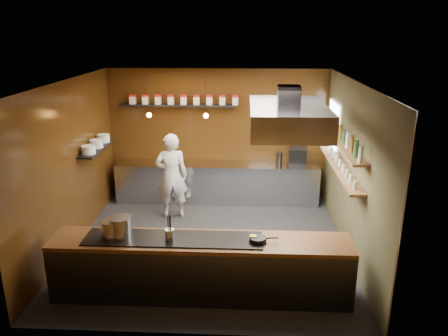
# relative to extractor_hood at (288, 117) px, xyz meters

# --- Properties ---
(floor) EXTENTS (5.00, 5.00, 0.00)m
(floor) POSITION_rel_extractor_hood_xyz_m (-1.30, 0.40, -2.51)
(floor) COLOR black
(floor) RESTS_ON ground
(back_wall) EXTENTS (5.00, 0.00, 5.00)m
(back_wall) POSITION_rel_extractor_hood_xyz_m (-1.30, 2.90, -1.01)
(back_wall) COLOR #321A09
(back_wall) RESTS_ON ground
(left_wall) EXTENTS (0.00, 5.00, 5.00)m
(left_wall) POSITION_rel_extractor_hood_xyz_m (-3.80, 0.40, -1.01)
(left_wall) COLOR #321A09
(left_wall) RESTS_ON ground
(right_wall) EXTENTS (0.00, 5.00, 5.00)m
(right_wall) POSITION_rel_extractor_hood_xyz_m (1.20, 0.40, -1.01)
(right_wall) COLOR #484329
(right_wall) RESTS_ON ground
(ceiling) EXTENTS (5.00, 5.00, 0.00)m
(ceiling) POSITION_rel_extractor_hood_xyz_m (-1.30, 0.40, 0.49)
(ceiling) COLOR silver
(ceiling) RESTS_ON back_wall
(window_pane) EXTENTS (0.00, 1.00, 1.00)m
(window_pane) POSITION_rel_extractor_hood_xyz_m (1.15, 2.10, -0.61)
(window_pane) COLOR white
(window_pane) RESTS_ON right_wall
(prep_counter) EXTENTS (4.60, 0.65, 0.90)m
(prep_counter) POSITION_rel_extractor_hood_xyz_m (-1.30, 2.57, -2.06)
(prep_counter) COLOR silver
(prep_counter) RESTS_ON floor
(pass_counter) EXTENTS (4.40, 0.72, 0.94)m
(pass_counter) POSITION_rel_extractor_hood_xyz_m (-1.30, -1.20, -2.04)
(pass_counter) COLOR #38383D
(pass_counter) RESTS_ON floor
(tin_shelf) EXTENTS (2.60, 0.26, 0.04)m
(tin_shelf) POSITION_rel_extractor_hood_xyz_m (-2.20, 2.76, -0.31)
(tin_shelf) COLOR black
(tin_shelf) RESTS_ON back_wall
(plate_shelf) EXTENTS (0.30, 1.40, 0.04)m
(plate_shelf) POSITION_rel_extractor_hood_xyz_m (-3.64, 1.40, -0.96)
(plate_shelf) COLOR black
(plate_shelf) RESTS_ON left_wall
(bottle_shelf_upper) EXTENTS (0.26, 2.80, 0.04)m
(bottle_shelf_upper) POSITION_rel_extractor_hood_xyz_m (1.04, 0.70, -0.59)
(bottle_shelf_upper) COLOR brown
(bottle_shelf_upper) RESTS_ON right_wall
(bottle_shelf_lower) EXTENTS (0.26, 2.80, 0.04)m
(bottle_shelf_lower) POSITION_rel_extractor_hood_xyz_m (1.04, 0.70, -1.06)
(bottle_shelf_lower) COLOR brown
(bottle_shelf_lower) RESTS_ON right_wall
(extractor_hood) EXTENTS (1.20, 2.00, 0.72)m
(extractor_hood) POSITION_rel_extractor_hood_xyz_m (0.00, 0.00, 0.00)
(extractor_hood) COLOR #38383D
(extractor_hood) RESTS_ON ceiling
(pendant_left) EXTENTS (0.10, 0.10, 0.95)m
(pendant_left) POSITION_rel_extractor_hood_xyz_m (-2.70, 2.10, -0.35)
(pendant_left) COLOR black
(pendant_left) RESTS_ON ceiling
(pendant_right) EXTENTS (0.10, 0.10, 0.95)m
(pendant_right) POSITION_rel_extractor_hood_xyz_m (-1.50, 2.10, -0.35)
(pendant_right) COLOR black
(pendant_right) RESTS_ON ceiling
(storage_tins) EXTENTS (2.43, 0.13, 0.22)m
(storage_tins) POSITION_rel_extractor_hood_xyz_m (-2.05, 2.76, -0.17)
(storage_tins) COLOR beige
(storage_tins) RESTS_ON tin_shelf
(plate_stacks) EXTENTS (0.26, 1.16, 0.16)m
(plate_stacks) POSITION_rel_extractor_hood_xyz_m (-3.64, 1.40, -0.86)
(plate_stacks) COLOR white
(plate_stacks) RESTS_ON plate_shelf
(bottles) EXTENTS (0.06, 2.66, 0.24)m
(bottles) POSITION_rel_extractor_hood_xyz_m (1.04, 0.70, -0.45)
(bottles) COLOR silver
(bottles) RESTS_ON bottle_shelf_upper
(wine_glasses) EXTENTS (0.07, 2.37, 0.13)m
(wine_glasses) POSITION_rel_extractor_hood_xyz_m (1.04, 0.70, -0.97)
(wine_glasses) COLOR silver
(wine_glasses) RESTS_ON bottle_shelf_lower
(stockpot_large) EXTENTS (0.41, 0.41, 0.32)m
(stockpot_large) POSITION_rel_extractor_hood_xyz_m (-2.47, -1.21, -1.41)
(stockpot_large) COLOR #B2B4B9
(stockpot_large) RESTS_ON pass_counter
(stockpot_small) EXTENTS (0.34, 0.34, 0.27)m
(stockpot_small) POSITION_rel_extractor_hood_xyz_m (-2.60, -1.23, -1.43)
(stockpot_small) COLOR #B9BBC1
(stockpot_small) RESTS_ON pass_counter
(utensil_crock) EXTENTS (0.14, 0.14, 0.18)m
(utensil_crock) POSITION_rel_extractor_hood_xyz_m (-1.73, -1.27, -1.48)
(utensil_crock) COLOR silver
(utensil_crock) RESTS_ON pass_counter
(frying_pan) EXTENTS (0.42, 0.26, 0.06)m
(frying_pan) POSITION_rel_extractor_hood_xyz_m (-0.46, -1.25, -1.53)
(frying_pan) COLOR black
(frying_pan) RESTS_ON pass_counter
(butter_jar) EXTENTS (0.14, 0.14, 0.10)m
(butter_jar) POSITION_rel_extractor_hood_xyz_m (-0.54, -1.22, -1.54)
(butter_jar) COLOR gold
(butter_jar) RESTS_ON pass_counter
(espresso_machine) EXTENTS (0.43, 0.41, 0.39)m
(espresso_machine) POSITION_rel_extractor_hood_xyz_m (0.52, 2.60, -1.41)
(espresso_machine) COLOR black
(espresso_machine) RESTS_ON prep_counter
(chef) EXTENTS (0.74, 0.56, 1.82)m
(chef) POSITION_rel_extractor_hood_xyz_m (-2.19, 1.65, -1.60)
(chef) COLOR white
(chef) RESTS_ON floor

